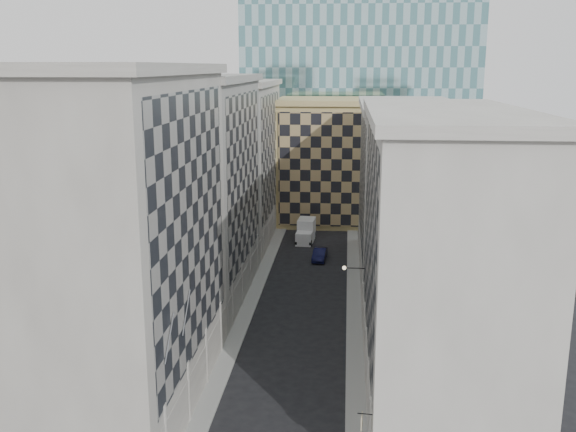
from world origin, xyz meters
The scene contains 14 objects.
sidewalk_west centered at (-5.25, 30.00, 0.07)m, with size 1.50×100.00×0.15m, color gray.
sidewalk_east centered at (5.25, 30.00, 0.07)m, with size 1.50×100.00×0.15m, color gray.
bldg_left_a centered at (-10.88, 11.00, 11.82)m, with size 10.80×22.80×23.70m.
bldg_left_b centered at (-10.88, 33.00, 11.32)m, with size 10.80×22.80×22.70m.
bldg_left_c centered at (-10.88, 55.00, 10.83)m, with size 10.80×22.80×21.70m.
bldg_right_a centered at (10.88, 15.00, 10.32)m, with size 10.80×26.80×20.70m.
bldg_right_b centered at (10.89, 42.00, 9.85)m, with size 10.80×28.80×19.70m.
tan_block centered at (2.00, 67.90, 9.44)m, with size 16.80×14.80×18.80m.
church_tower centered at (0.00, 82.00, 26.95)m, with size 7.20×7.20×51.50m.
flagpoles_left centered at (-5.90, 6.00, 8.00)m, with size 0.10×6.33×2.33m.
bracket_lamp centered at (4.38, 24.00, 6.20)m, with size 1.98×0.36×0.36m.
box_truck centered at (-1.22, 55.07, 1.30)m, with size 2.55×5.58×2.99m.
dark_car centered at (1.09, 46.31, 0.74)m, with size 1.56×4.47×1.47m, color black.
shop_sign centered at (5.41, 3.00, 3.83)m, with size 0.92×0.80×0.89m.
Camera 1 is at (4.27, -30.14, 23.50)m, focal length 40.00 mm.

